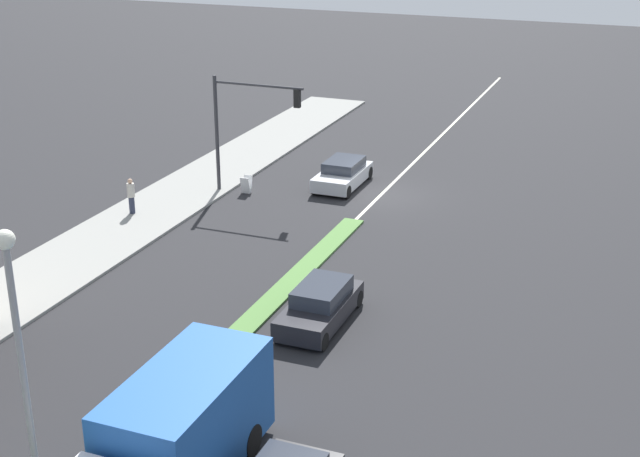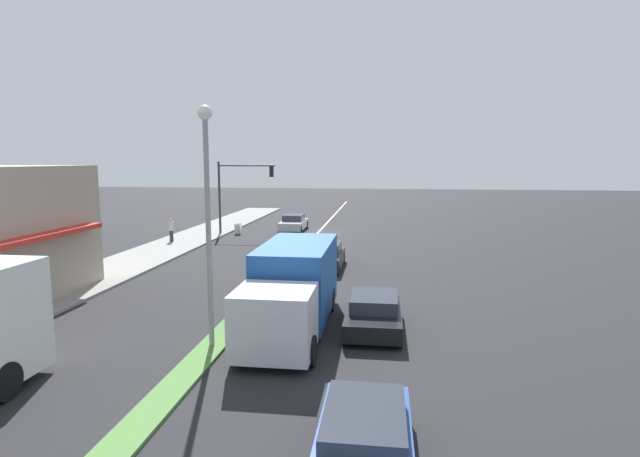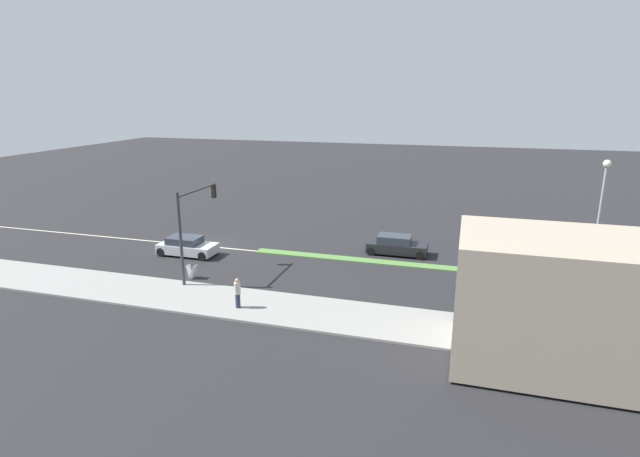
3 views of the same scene
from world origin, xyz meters
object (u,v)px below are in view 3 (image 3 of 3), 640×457
object	(u,v)px
pedestrian	(237,292)
sedan_dark	(396,245)
delivery_truck	(548,246)
street_lamp	(601,206)
sedan_silver	(187,246)
traffic_signal_main	(192,217)
suv_black	(538,247)
warning_aframe_sign	(192,272)

from	to	relation	value
pedestrian	sedan_dark	distance (m)	13.59
delivery_truck	sedan_dark	distance (m)	9.92
street_lamp	sedan_silver	xyz separation A→B (m)	(2.20, -26.27, -4.14)
delivery_truck	sedan_silver	world-z (taller)	delivery_truck
traffic_signal_main	sedan_dark	bearing A→B (deg)	126.55
sedan_dark	suv_black	bearing A→B (deg)	106.11
sedan_silver	sedan_dark	world-z (taller)	sedan_dark
traffic_signal_main	delivery_truck	bearing A→B (deg)	111.52
traffic_signal_main	warning_aframe_sign	xyz separation A→B (m)	(0.06, -0.25, -3.47)
street_lamp	sedan_silver	distance (m)	26.68
street_lamp	warning_aframe_sign	distance (m)	24.72
warning_aframe_sign	delivery_truck	size ratio (longest dim) A/B	0.11
warning_aframe_sign	suv_black	size ratio (longest dim) A/B	0.21
sedan_dark	street_lamp	bearing A→B (deg)	79.66
sedan_silver	sedan_dark	xyz separation A→B (m)	(-4.40, 14.21, 0.02)
delivery_truck	suv_black	xyz separation A→B (m)	(-2.80, -0.19, -0.87)
street_lamp	warning_aframe_sign	xyz separation A→B (m)	(6.19, -23.53, -4.35)
street_lamp	sedan_dark	size ratio (longest dim) A/B	1.75
delivery_truck	suv_black	world-z (taller)	delivery_truck
traffic_signal_main	sedan_silver	bearing A→B (deg)	-142.79
traffic_signal_main	sedan_silver	world-z (taller)	traffic_signal_main
traffic_signal_main	pedestrian	world-z (taller)	traffic_signal_main
suv_black	sedan_dark	world-z (taller)	sedan_dark
warning_aframe_sign	street_lamp	bearing A→B (deg)	104.73
street_lamp	warning_aframe_sign	world-z (taller)	street_lamp
warning_aframe_sign	sedan_silver	bearing A→B (deg)	-145.58
street_lamp	suv_black	distance (m)	6.93
warning_aframe_sign	sedan_silver	xyz separation A→B (m)	(-3.99, -2.73, 0.21)
delivery_truck	pedestrian	bearing A→B (deg)	-54.56
pedestrian	traffic_signal_main	bearing A→B (deg)	-127.66
sedan_silver	suv_black	size ratio (longest dim) A/B	1.05
delivery_truck	suv_black	size ratio (longest dim) A/B	1.92
street_lamp	delivery_truck	size ratio (longest dim) A/B	0.98
sedan_silver	sedan_dark	distance (m)	14.88
street_lamp	pedestrian	distance (m)	21.43
warning_aframe_sign	sedan_dark	distance (m)	14.22
pedestrian	sedan_silver	xyz separation A→B (m)	(-7.41, -7.50, -0.34)
street_lamp	sedan_dark	world-z (taller)	street_lamp
street_lamp	suv_black	world-z (taller)	street_lamp
delivery_truck	sedan_silver	size ratio (longest dim) A/B	1.83
traffic_signal_main	delivery_truck	size ratio (longest dim) A/B	0.75
sedan_silver	suv_black	bearing A→B (deg)	106.76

